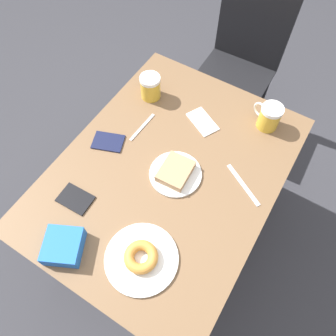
{
  "coord_description": "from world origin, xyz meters",
  "views": [
    {
      "loc": [
        0.34,
        -0.55,
        1.83
      ],
      "look_at": [
        0.0,
        0.0,
        0.73
      ],
      "focal_mm": 35.0,
      "sensor_mm": 36.0,
      "label": 1
    }
  ],
  "objects_px": {
    "beer_mug_left": "(150,87)",
    "beer_mug_center": "(269,117)",
    "napkin_folded": "(202,121)",
    "blue_pouch": "(63,246)",
    "plate_with_donut": "(141,258)",
    "knife": "(243,185)",
    "chair": "(242,55)",
    "plate_with_cake": "(176,172)",
    "fork": "(142,127)",
    "passport_near_edge": "(75,199)",
    "passport_far_edge": "(108,142)"
  },
  "relations": [
    {
      "from": "beer_mug_center",
      "to": "fork",
      "type": "relative_size",
      "value": 0.76
    },
    {
      "from": "chair",
      "to": "plate_with_donut",
      "type": "height_order",
      "value": "chair"
    },
    {
      "from": "passport_near_edge",
      "to": "plate_with_cake",
      "type": "bearing_deg",
      "value": 47.6
    },
    {
      "from": "plate_with_cake",
      "to": "passport_far_edge",
      "type": "distance_m",
      "value": 0.32
    },
    {
      "from": "knife",
      "to": "blue_pouch",
      "type": "height_order",
      "value": "blue_pouch"
    },
    {
      "from": "beer_mug_center",
      "to": "knife",
      "type": "bearing_deg",
      "value": -82.71
    },
    {
      "from": "beer_mug_center",
      "to": "napkin_folded",
      "type": "relative_size",
      "value": 0.78
    },
    {
      "from": "plate_with_donut",
      "to": "knife",
      "type": "relative_size",
      "value": 1.39
    },
    {
      "from": "plate_with_donut",
      "to": "plate_with_cake",
      "type": "bearing_deg",
      "value": 101.71
    },
    {
      "from": "beer_mug_left",
      "to": "fork",
      "type": "height_order",
      "value": "beer_mug_left"
    },
    {
      "from": "beer_mug_left",
      "to": "passport_near_edge",
      "type": "relative_size",
      "value": 0.95
    },
    {
      "from": "chair",
      "to": "fork",
      "type": "xyz_separation_m",
      "value": [
        -0.12,
        -0.81,
        0.16
      ]
    },
    {
      "from": "beer_mug_center",
      "to": "passport_near_edge",
      "type": "relative_size",
      "value": 0.99
    },
    {
      "from": "plate_with_donut",
      "to": "beer_mug_left",
      "type": "distance_m",
      "value": 0.75
    },
    {
      "from": "beer_mug_center",
      "to": "passport_near_edge",
      "type": "bearing_deg",
      "value": -123.79
    },
    {
      "from": "beer_mug_left",
      "to": "beer_mug_center",
      "type": "height_order",
      "value": "same"
    },
    {
      "from": "napkin_folded",
      "to": "passport_far_edge",
      "type": "relative_size",
      "value": 1.11
    },
    {
      "from": "plate_with_cake",
      "to": "napkin_folded",
      "type": "relative_size",
      "value": 1.25
    },
    {
      "from": "napkin_folded",
      "to": "knife",
      "type": "relative_size",
      "value": 0.91
    },
    {
      "from": "passport_near_edge",
      "to": "passport_far_edge",
      "type": "relative_size",
      "value": 0.87
    },
    {
      "from": "napkin_folded",
      "to": "blue_pouch",
      "type": "xyz_separation_m",
      "value": [
        -0.14,
        -0.74,
        0.03
      ]
    },
    {
      "from": "passport_near_edge",
      "to": "fork",
      "type": "bearing_deg",
      "value": 86.59
    },
    {
      "from": "plate_with_donut",
      "to": "fork",
      "type": "xyz_separation_m",
      "value": [
        -0.31,
        0.47,
        -0.01
      ]
    },
    {
      "from": "chair",
      "to": "beer_mug_left",
      "type": "relative_size",
      "value": 7.53
    },
    {
      "from": "fork",
      "to": "plate_with_donut",
      "type": "bearing_deg",
      "value": -56.35
    },
    {
      "from": "chair",
      "to": "blue_pouch",
      "type": "height_order",
      "value": "chair"
    },
    {
      "from": "beer_mug_left",
      "to": "blue_pouch",
      "type": "height_order",
      "value": "beer_mug_left"
    },
    {
      "from": "beer_mug_center",
      "to": "knife",
      "type": "distance_m",
      "value": 0.32
    },
    {
      "from": "chair",
      "to": "blue_pouch",
      "type": "bearing_deg",
      "value": -93.55
    },
    {
      "from": "beer_mug_left",
      "to": "fork",
      "type": "bearing_deg",
      "value": -68.06
    },
    {
      "from": "napkin_folded",
      "to": "blue_pouch",
      "type": "distance_m",
      "value": 0.75
    },
    {
      "from": "plate_with_donut",
      "to": "passport_near_edge",
      "type": "relative_size",
      "value": 1.96
    },
    {
      "from": "knife",
      "to": "passport_near_edge",
      "type": "bearing_deg",
      "value": -142.92
    },
    {
      "from": "plate_with_cake",
      "to": "fork",
      "type": "relative_size",
      "value": 1.23
    },
    {
      "from": "chair",
      "to": "fork",
      "type": "distance_m",
      "value": 0.84
    },
    {
      "from": "plate_with_donut",
      "to": "fork",
      "type": "bearing_deg",
      "value": 123.65
    },
    {
      "from": "fork",
      "to": "beer_mug_center",
      "type": "bearing_deg",
      "value": 33.02
    },
    {
      "from": "plate_with_donut",
      "to": "chair",
      "type": "bearing_deg",
      "value": 98.35
    },
    {
      "from": "napkin_folded",
      "to": "fork",
      "type": "xyz_separation_m",
      "value": [
        -0.2,
        -0.16,
        -0.0
      ]
    },
    {
      "from": "beer_mug_left",
      "to": "passport_far_edge",
      "type": "height_order",
      "value": "beer_mug_left"
    },
    {
      "from": "beer_mug_left",
      "to": "passport_near_edge",
      "type": "bearing_deg",
      "value": -85.63
    },
    {
      "from": "beer_mug_center",
      "to": "blue_pouch",
      "type": "bearing_deg",
      "value": -113.56
    },
    {
      "from": "chair",
      "to": "plate_with_cake",
      "type": "height_order",
      "value": "chair"
    },
    {
      "from": "beer_mug_left",
      "to": "blue_pouch",
      "type": "distance_m",
      "value": 0.76
    },
    {
      "from": "chair",
      "to": "napkin_folded",
      "type": "bearing_deg",
      "value": -84.27
    },
    {
      "from": "beer_mug_left",
      "to": "beer_mug_center",
      "type": "xyz_separation_m",
      "value": [
        0.51,
        0.12,
        0.0
      ]
    },
    {
      "from": "plate_with_cake",
      "to": "knife",
      "type": "relative_size",
      "value": 1.13
    },
    {
      "from": "knife",
      "to": "fork",
      "type": "bearing_deg",
      "value": 176.81
    },
    {
      "from": "beer_mug_left",
      "to": "blue_pouch",
      "type": "xyz_separation_m",
      "value": [
        0.14,
        -0.75,
        -0.03
      ]
    },
    {
      "from": "plate_with_donut",
      "to": "passport_far_edge",
      "type": "height_order",
      "value": "plate_with_donut"
    }
  ]
}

